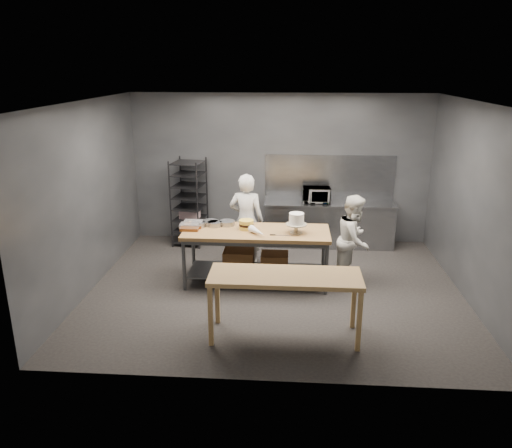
% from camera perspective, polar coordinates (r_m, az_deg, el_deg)
% --- Properties ---
extents(ground, '(6.00, 6.00, 0.00)m').
position_cam_1_polar(ground, '(8.27, 2.17, -7.44)').
color(ground, black).
rests_on(ground, ground).
extents(back_wall, '(6.00, 0.04, 3.00)m').
position_cam_1_polar(back_wall, '(10.18, 2.78, 6.31)').
color(back_wall, '#4C4F54').
rests_on(back_wall, ground).
extents(work_table, '(2.40, 0.90, 0.92)m').
position_cam_1_polar(work_table, '(8.30, -0.08, -3.01)').
color(work_table, olive).
rests_on(work_table, ground).
extents(near_counter, '(2.00, 0.70, 0.90)m').
position_cam_1_polar(near_counter, '(6.59, 3.34, -6.50)').
color(near_counter, olive).
rests_on(near_counter, ground).
extents(back_counter, '(2.60, 0.60, 0.90)m').
position_cam_1_polar(back_counter, '(10.16, 8.29, 0.01)').
color(back_counter, slate).
rests_on(back_counter, ground).
extents(splashback_panel, '(2.60, 0.02, 0.90)m').
position_cam_1_polar(splashback_panel, '(10.22, 8.40, 5.32)').
color(splashback_panel, slate).
rests_on(splashback_panel, back_counter).
extents(speed_rack, '(0.69, 0.73, 1.75)m').
position_cam_1_polar(speed_rack, '(10.15, -7.64, 2.39)').
color(speed_rack, black).
rests_on(speed_rack, ground).
extents(chef_behind, '(0.67, 0.48, 1.71)m').
position_cam_1_polar(chef_behind, '(8.94, -1.11, 0.42)').
color(chef_behind, silver).
rests_on(chef_behind, ground).
extents(chef_right, '(0.82, 0.90, 1.52)m').
position_cam_1_polar(chef_right, '(8.39, 11.14, -1.79)').
color(chef_right, silver).
rests_on(chef_right, ground).
extents(microwave, '(0.54, 0.37, 0.30)m').
position_cam_1_polar(microwave, '(9.98, 6.92, 3.31)').
color(microwave, black).
rests_on(microwave, back_counter).
extents(frosted_cake_stand, '(0.34, 0.34, 0.34)m').
position_cam_1_polar(frosted_cake_stand, '(8.02, 4.64, 0.39)').
color(frosted_cake_stand, '#ADA28A').
rests_on(frosted_cake_stand, work_table).
extents(layer_cake, '(0.24, 0.24, 0.16)m').
position_cam_1_polar(layer_cake, '(8.23, -1.11, -0.07)').
color(layer_cake, '#EBCF4A').
rests_on(layer_cake, work_table).
extents(cake_pans, '(0.73, 0.38, 0.07)m').
position_cam_1_polar(cake_pans, '(8.45, -4.94, 0.06)').
color(cake_pans, gray).
rests_on(cake_pans, work_table).
extents(piping_bag, '(0.32, 0.38, 0.12)m').
position_cam_1_polar(piping_bag, '(7.94, 0.17, -0.88)').
color(piping_bag, white).
rests_on(piping_bag, work_table).
extents(offset_spatula, '(0.36, 0.02, 0.02)m').
position_cam_1_polar(offset_spatula, '(7.96, 2.55, -1.28)').
color(offset_spatula, slate).
rests_on(offset_spatula, work_table).
extents(pastry_clamshells, '(0.34, 0.36, 0.11)m').
position_cam_1_polar(pastry_clamshells, '(8.33, -7.39, -0.15)').
color(pastry_clamshells, brown).
rests_on(pastry_clamshells, work_table).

